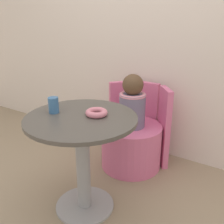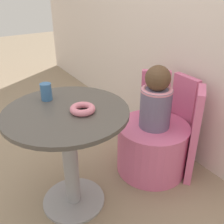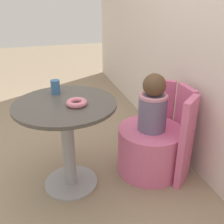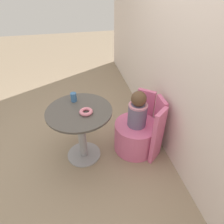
{
  "view_description": "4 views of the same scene",
  "coord_description": "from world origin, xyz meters",
  "px_view_note": "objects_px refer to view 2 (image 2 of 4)",
  "views": [
    {
      "loc": [
        0.98,
        -1.14,
        1.31
      ],
      "look_at": [
        -0.03,
        0.43,
        0.61
      ],
      "focal_mm": 42.0,
      "sensor_mm": 36.0,
      "label": 1
    },
    {
      "loc": [
        1.23,
        -0.43,
        1.38
      ],
      "look_at": [
        -0.06,
        0.38,
        0.59
      ],
      "focal_mm": 42.0,
      "sensor_mm": 36.0,
      "label": 2
    },
    {
      "loc": [
        1.67,
        -0.11,
        1.4
      ],
      "look_at": [
        -0.03,
        0.4,
        0.58
      ],
      "focal_mm": 42.0,
      "sensor_mm": 36.0,
      "label": 3
    },
    {
      "loc": [
        1.76,
        0.04,
        1.95
      ],
      "look_at": [
        -0.04,
        0.42,
        0.61
      ],
      "focal_mm": 32.0,
      "sensor_mm": 36.0,
      "label": 4
    }
  ],
  "objects_px": {
    "round_table": "(69,140)",
    "child_figure": "(156,99)",
    "cup": "(46,92)",
    "tub_chair": "(152,148)",
    "donut": "(83,109)"
  },
  "relations": [
    {
      "from": "round_table",
      "to": "child_figure",
      "type": "bearing_deg",
      "value": 89.33
    },
    {
      "from": "round_table",
      "to": "child_figure",
      "type": "relative_size",
      "value": 1.58
    },
    {
      "from": "child_figure",
      "to": "cup",
      "type": "xyz_separation_m",
      "value": [
        -0.2,
        -0.71,
        0.15
      ]
    },
    {
      "from": "child_figure",
      "to": "cup",
      "type": "relative_size",
      "value": 4.37
    },
    {
      "from": "round_table",
      "to": "cup",
      "type": "xyz_separation_m",
      "value": [
        -0.2,
        -0.04,
        0.25
      ]
    },
    {
      "from": "tub_chair",
      "to": "cup",
      "type": "xyz_separation_m",
      "value": [
        -0.2,
        -0.71,
        0.56
      ]
    },
    {
      "from": "tub_chair",
      "to": "cup",
      "type": "relative_size",
      "value": 5.09
    },
    {
      "from": "tub_chair",
      "to": "cup",
      "type": "bearing_deg",
      "value": -105.95
    },
    {
      "from": "round_table",
      "to": "child_figure",
      "type": "xyz_separation_m",
      "value": [
        0.01,
        0.67,
        0.11
      ]
    },
    {
      "from": "round_table",
      "to": "tub_chair",
      "type": "height_order",
      "value": "round_table"
    },
    {
      "from": "child_figure",
      "to": "donut",
      "type": "bearing_deg",
      "value": -84.07
    },
    {
      "from": "tub_chair",
      "to": "donut",
      "type": "relative_size",
      "value": 3.74
    },
    {
      "from": "child_figure",
      "to": "donut",
      "type": "distance_m",
      "value": 0.61
    },
    {
      "from": "child_figure",
      "to": "donut",
      "type": "height_order",
      "value": "child_figure"
    },
    {
      "from": "round_table",
      "to": "donut",
      "type": "relative_size",
      "value": 5.08
    }
  ]
}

